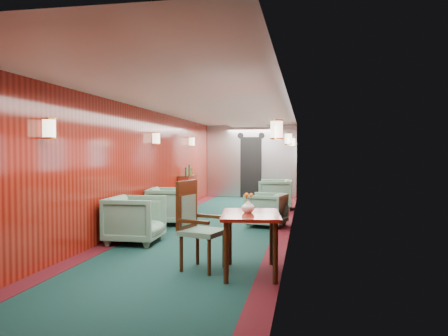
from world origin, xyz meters
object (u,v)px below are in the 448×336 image
armchair_left_near (135,219)px  armchair_right_near (266,210)px  side_chair (196,221)px  dining_table (251,223)px  credenza (188,191)px  armchair_left_far (169,206)px  armchair_right_far (275,194)px

armchair_left_near → armchair_right_near: bearing=-46.1°
armchair_left_near → side_chair: bearing=-135.9°
dining_table → credenza: 6.53m
credenza → armchair_left_near: size_ratio=1.35×
credenza → armchair_left_far: size_ratio=1.37×
armchair_left_far → armchair_right_near: size_ratio=1.13×
armchair_right_far → dining_table: bearing=-0.1°
dining_table → side_chair: 0.73m
side_chair → armchair_left_near: 1.95m
side_chair → armchair_right_far: 6.15m
dining_table → armchair_left_far: bearing=115.2°
armchair_right_near → armchair_right_far: bearing=-167.0°
credenza → armchair_right_far: bearing=3.8°
side_chair → credenza: 6.21m
dining_table → credenza: size_ratio=0.93×
armchair_left_near → armchair_left_far: armchair_left_near is taller
armchair_right_far → armchair_right_near: bearing=-1.2°
armchair_right_near → armchair_right_far: 2.76m
credenza → armchair_left_far: 2.71m
credenza → armchair_left_far: credenza is taller
side_chair → armchair_left_far: (-1.41, 3.26, -0.23)m
dining_table → armchair_right_far: 6.21m
credenza → dining_table: bearing=-67.9°
armchair_left_far → armchair_right_far: 3.49m
credenza → armchair_right_near: (2.34, -2.60, -0.11)m
dining_table → armchair_right_near: dining_table is taller
credenza → armchair_right_far: (2.34, 0.16, -0.06)m
credenza → armchair_left_far: bearing=-83.1°
armchair_left_far → dining_table: bearing=-156.4°
armchair_left_near → armchair_right_far: armchair_right_far is taller
side_chair → armchair_left_near: size_ratio=1.32×
armchair_right_far → armchair_left_near: bearing=-23.9°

